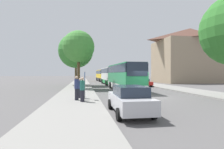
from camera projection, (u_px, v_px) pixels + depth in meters
The scene contains 15 objects.
ground_plane at pixel (150, 97), 16.73m from camera, with size 300.00×300.00×0.00m, color #565454.
sidewalk_left at pixel (76, 98), 15.57m from camera, with size 4.00×120.00×0.15m, color gray.
sidewalk_right at pixel (215, 95), 17.88m from camera, with size 4.00×120.00×0.15m, color gray.
building_right_background at pixel (190, 55), 43.34m from camera, with size 16.11×10.75×13.48m.
bus_front at pixel (124, 77), 23.11m from camera, with size 2.88×11.15×3.45m.
bus_middle at pixel (110, 76), 36.28m from camera, with size 2.80×10.63×3.38m.
bus_rear at pixel (102, 75), 50.63m from camera, with size 3.01×11.48×3.24m.
parked_car_left_curb at pixel (129, 99), 9.69m from camera, with size 1.97×4.47×1.56m.
parked_car_right_near at pixel (143, 82), 30.48m from camera, with size 2.19×4.54×1.33m.
bus_stop_sign at pixel (85, 82), 14.12m from camera, with size 0.08×0.45×2.23m.
pedestrian_waiting_near at pixel (80, 88), 14.91m from camera, with size 0.36×0.36×1.67m.
pedestrian_waiting_far at pixel (77, 88), 13.67m from camera, with size 0.36×0.36×1.89m.
pedestrian_walking_back at pixel (82, 89), 12.91m from camera, with size 0.36×0.36×1.80m.
tree_left_near at pixel (76, 51), 31.92m from camera, with size 6.32×6.32×9.41m.
tree_left_far at pixel (79, 47), 25.00m from camera, with size 4.55×4.55×8.23m.
Camera 1 is at (-6.36, -15.88, 2.24)m, focal length 28.00 mm.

